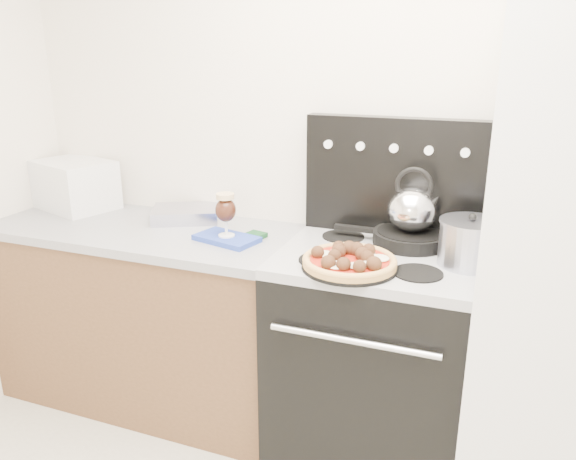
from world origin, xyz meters
The scene contains 16 objects.
room_shell centered at (0.00, 0.29, 1.25)m, with size 3.52×3.01×2.52m.
base_cabinet centered at (-1.02, 1.20, 0.43)m, with size 1.45×0.60×0.86m, color brown.
countertop centered at (-1.02, 1.20, 0.88)m, with size 1.48×0.63×0.04m, color #95969D.
stove_body centered at (0.08, 1.18, 0.44)m, with size 0.76×0.65×0.88m, color black.
cooktop centered at (0.08, 1.18, 0.90)m, with size 0.76×0.65×0.04m, color #ADADB2.
backguard centered at (0.08, 1.45, 1.17)m, with size 0.76×0.08×0.50m, color black.
fridge centered at (0.78, 1.15, 0.95)m, with size 0.64×0.68×1.90m, color silver.
toaster_oven centered at (-1.53, 1.35, 1.02)m, with size 0.39×0.29×0.24m, color silver.
foil_sheet centered at (-0.89, 1.36, 0.93)m, with size 0.31×0.23×0.06m, color silver.
oven_mitt centered at (-0.57, 1.15, 0.91)m, with size 0.27×0.15×0.02m, color #2942B1.
beer_glass centered at (-0.57, 1.15, 1.02)m, with size 0.09×0.09×0.19m, color #32160D, non-canonical shape.
pizza_pan centered at (0.02, 0.99, 0.93)m, with size 0.35×0.35×0.01m, color black.
pizza centered at (0.02, 0.99, 0.96)m, with size 0.34×0.34×0.05m, color tan, non-canonical shape.
skillet centered at (0.18, 1.33, 0.95)m, with size 0.30×0.30×0.05m, color black.
tea_kettle centered at (0.18, 1.33, 1.09)m, with size 0.20×0.20×0.22m, color silver, non-canonical shape.
stock_pot centered at (0.42, 1.18, 1.00)m, with size 0.22×0.22×0.16m, color #AEB1C4.
Camera 1 is at (0.49, -0.88, 1.69)m, focal length 35.00 mm.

